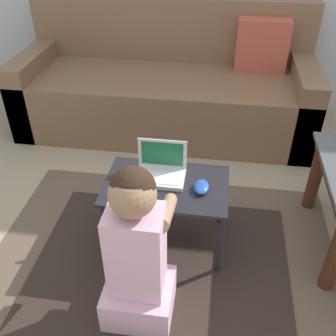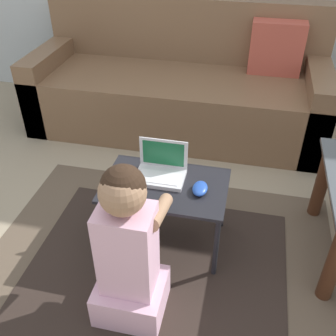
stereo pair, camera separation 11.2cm
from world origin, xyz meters
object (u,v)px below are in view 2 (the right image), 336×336
object	(u,v)px
couch	(180,87)
laptop	(161,171)
laptop_desk	(166,192)
person_seated	(128,252)
computer_mouse	(200,188)

from	to	relation	value
couch	laptop	size ratio (longest dim) A/B	8.86
laptop_desk	person_seated	world-z (taller)	person_seated
couch	laptop	xyz separation A→B (m)	(0.14, -1.20, 0.11)
couch	laptop	bearing A→B (deg)	-83.36
person_seated	couch	bearing A→B (deg)	94.17
couch	computer_mouse	xyz separation A→B (m)	(0.34, -1.27, 0.09)
laptop_desk	computer_mouse	world-z (taller)	computer_mouse
laptop_desk	couch	bearing A→B (deg)	98.09
couch	computer_mouse	bearing A→B (deg)	-74.96
laptop_desk	laptop	bearing A→B (deg)	125.63
couch	laptop_desk	world-z (taller)	couch
couch	computer_mouse	size ratio (longest dim) A/B	19.12
couch	person_seated	xyz separation A→B (m)	(0.12, -1.68, 0.06)
laptop_desk	laptop	world-z (taller)	laptop
laptop_desk	computer_mouse	xyz separation A→B (m)	(0.16, -0.02, 0.06)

